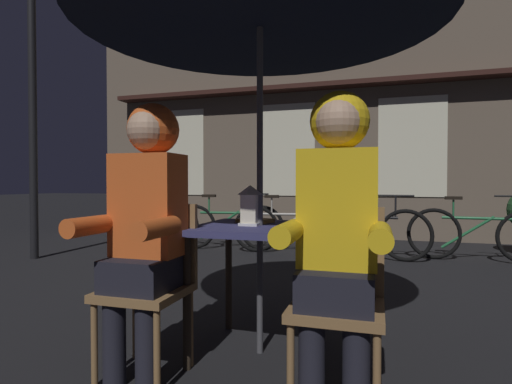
% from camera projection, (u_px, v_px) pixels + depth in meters
% --- Properties ---
extents(ground_plane, '(60.00, 60.00, 0.00)m').
position_uv_depth(ground_plane, '(260.00, 352.00, 2.33)').
color(ground_plane, black).
extents(cafe_table, '(0.72, 0.72, 0.74)m').
position_uv_depth(cafe_table, '(260.00, 243.00, 2.31)').
color(cafe_table, navy).
rests_on(cafe_table, ground_plane).
extents(lantern, '(0.11, 0.11, 0.23)m').
position_uv_depth(lantern, '(250.00, 204.00, 2.29)').
color(lantern, white).
rests_on(lantern, cafe_table).
extents(chair_left, '(0.40, 0.40, 0.87)m').
position_uv_depth(chair_left, '(152.00, 277.00, 2.10)').
color(chair_left, olive).
rests_on(chair_left, ground_plane).
extents(chair_right, '(0.40, 0.40, 0.87)m').
position_uv_depth(chair_right, '(338.00, 292.00, 1.82)').
color(chair_right, olive).
rests_on(chair_right, ground_plane).
extents(person_left_hooded, '(0.45, 0.56, 1.40)m').
position_uv_depth(person_left_hooded, '(146.00, 210.00, 2.04)').
color(person_left_hooded, black).
rests_on(person_left_hooded, ground_plane).
extents(person_right_hooded, '(0.45, 0.56, 1.40)m').
position_uv_depth(person_right_hooded, '(337.00, 214.00, 1.76)').
color(person_right_hooded, black).
rests_on(person_right_hooded, ground_plane).
extents(shopfront_building, '(10.00, 0.93, 6.20)m').
position_uv_depth(shopfront_building, '(347.00, 69.00, 7.39)').
color(shopfront_building, '#6B5B4C').
rests_on(shopfront_building, ground_plane).
extents(street_lamp, '(0.32, 0.32, 3.88)m').
position_uv_depth(street_lamp, '(32.00, 49.00, 5.17)').
color(street_lamp, black).
rests_on(street_lamp, ground_plane).
extents(bicycle_nearest, '(1.65, 0.42, 0.84)m').
position_uv_depth(bicycle_nearest, '(156.00, 223.00, 6.40)').
color(bicycle_nearest, black).
rests_on(bicycle_nearest, ground_plane).
extents(bicycle_second, '(1.67, 0.27, 0.84)m').
position_uv_depth(bicycle_second, '(228.00, 226.00, 5.94)').
color(bicycle_second, black).
rests_on(bicycle_second, ground_plane).
extents(bicycle_third, '(1.67, 0.27, 0.84)m').
position_uv_depth(bicycle_third, '(292.00, 228.00, 5.64)').
color(bicycle_third, black).
rests_on(bicycle_third, ground_plane).
extents(bicycle_fourth, '(1.68, 0.21, 0.84)m').
position_uv_depth(bicycle_fourth, '(363.00, 232.00, 5.21)').
color(bicycle_fourth, black).
rests_on(bicycle_fourth, ground_plane).
extents(bicycle_fifth, '(1.68, 0.16, 0.84)m').
position_uv_depth(bicycle_fifth, '(478.00, 234.00, 5.01)').
color(bicycle_fifth, black).
rests_on(bicycle_fifth, ground_plane).
extents(book, '(0.23, 0.19, 0.02)m').
position_uv_depth(book, '(255.00, 221.00, 2.47)').
color(book, olive).
rests_on(book, cafe_table).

